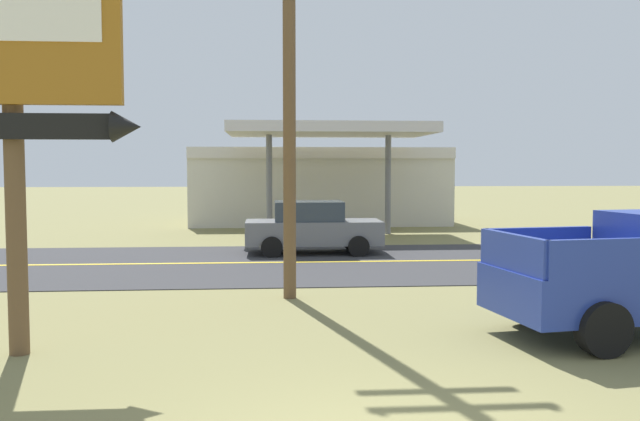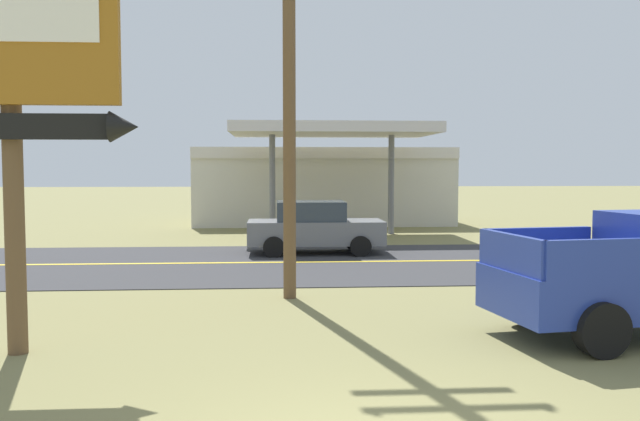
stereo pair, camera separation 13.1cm
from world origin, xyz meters
TOP-DOWN VIEW (x-y plane):
  - road_asphalt at (0.00, 13.00)m, footprint 140.00×8.00m
  - road_centre_line at (0.00, 13.00)m, footprint 126.00×0.20m
  - motel_sign at (-4.59, 3.89)m, footprint 3.38×0.54m
  - utility_pole at (-0.63, 7.91)m, footprint 2.16×0.26m
  - gas_station at (1.37, 26.75)m, footprint 12.00×11.50m
  - car_grey_mid_lane at (0.30, 15.00)m, footprint 4.20×2.00m

SIDE VIEW (x-z plane):
  - road_asphalt at x=0.00m, z-range 0.00..0.02m
  - road_centre_line at x=0.00m, z-range 0.02..0.03m
  - car_grey_mid_lane at x=0.30m, z-range 0.01..1.65m
  - gas_station at x=1.37m, z-range -0.26..4.14m
  - motel_sign at x=-4.59m, z-range 1.10..7.46m
  - utility_pole at x=-0.63m, z-range 0.34..9.79m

